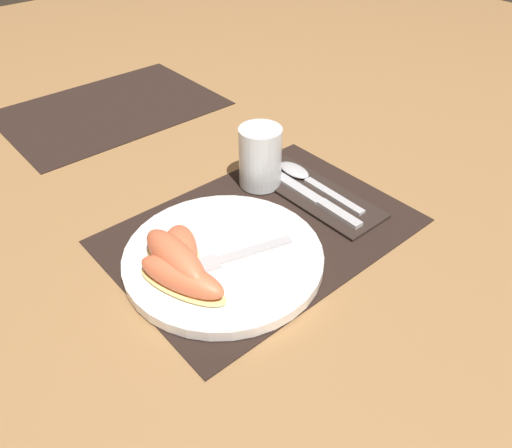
# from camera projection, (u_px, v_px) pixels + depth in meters

# --- Properties ---
(ground_plane) EXTENTS (3.00, 3.00, 0.00)m
(ground_plane) POSITION_uv_depth(u_px,v_px,m) (261.00, 231.00, 0.76)
(ground_plane) COLOR #A37547
(placemat) EXTENTS (0.44, 0.31, 0.00)m
(placemat) POSITION_uv_depth(u_px,v_px,m) (261.00, 230.00, 0.76)
(placemat) COLOR black
(placemat) RESTS_ON ground_plane
(placemat_far) EXTENTS (0.44, 0.31, 0.00)m
(placemat_far) POSITION_uv_depth(u_px,v_px,m) (111.00, 108.00, 1.08)
(placemat_far) COLOR black
(placemat_far) RESTS_ON ground_plane
(plate) EXTENTS (0.28, 0.28, 0.02)m
(plate) POSITION_uv_depth(u_px,v_px,m) (224.00, 258.00, 0.69)
(plate) COLOR white
(plate) RESTS_ON placemat
(juice_glass) EXTENTS (0.07, 0.07, 0.10)m
(juice_glass) POSITION_uv_depth(u_px,v_px,m) (260.00, 160.00, 0.83)
(juice_glass) COLOR silver
(juice_glass) RESTS_ON placemat
(napkin) EXTENTS (0.09, 0.24, 0.00)m
(napkin) POSITION_uv_depth(u_px,v_px,m) (315.00, 193.00, 0.83)
(napkin) COLOR #2D231E
(napkin) RESTS_ON placemat
(knife) EXTENTS (0.02, 0.21, 0.01)m
(knife) POSITION_uv_depth(u_px,v_px,m) (314.00, 197.00, 0.81)
(knife) COLOR #BCBCC1
(knife) RESTS_ON napkin
(spoon) EXTENTS (0.04, 0.19, 0.01)m
(spoon) POSITION_uv_depth(u_px,v_px,m) (304.00, 177.00, 0.85)
(spoon) COLOR #BCBCC1
(spoon) RESTS_ON napkin
(fork) EXTENTS (0.18, 0.07, 0.00)m
(fork) POSITION_uv_depth(u_px,v_px,m) (223.00, 259.00, 0.68)
(fork) COLOR #BCBCC1
(fork) RESTS_ON plate
(citrus_wedge_0) EXTENTS (0.10, 0.11, 0.04)m
(citrus_wedge_0) POSITION_uv_depth(u_px,v_px,m) (180.00, 251.00, 0.67)
(citrus_wedge_0) COLOR #F4DB84
(citrus_wedge_0) RESTS_ON plate
(citrus_wedge_1) EXTENTS (0.05, 0.14, 0.05)m
(citrus_wedge_1) POSITION_uv_depth(u_px,v_px,m) (176.00, 260.00, 0.65)
(citrus_wedge_1) COLOR #F4DB84
(citrus_wedge_1) RESTS_ON plate
(citrus_wedge_2) EXTENTS (0.09, 0.14, 0.04)m
(citrus_wedge_2) POSITION_uv_depth(u_px,v_px,m) (182.00, 278.00, 0.63)
(citrus_wedge_2) COLOR #F4DB84
(citrus_wedge_2) RESTS_ON plate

